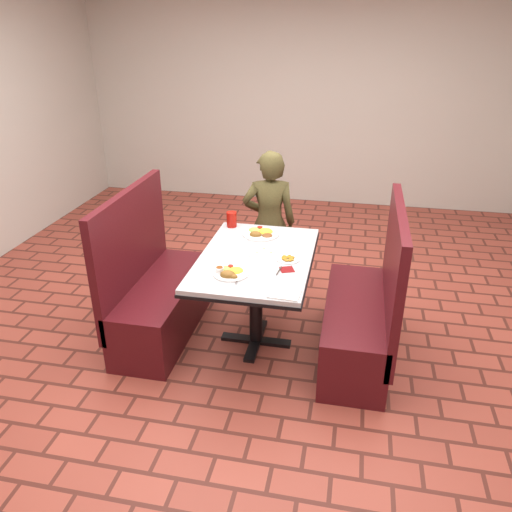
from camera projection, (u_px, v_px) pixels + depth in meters
name	position (u px, v px, depth m)	size (l,w,h in m)	color
room	(256.00, 88.00, 3.11)	(7.00, 7.04, 2.82)	#A24435
dining_table	(256.00, 268.00, 3.65)	(0.81, 1.21, 0.75)	silver
booth_bench_left	(157.00, 295.00, 3.94)	(0.47, 1.20, 1.17)	#511217
booth_bench_right	(363.00, 317.00, 3.65)	(0.47, 1.20, 1.17)	#511217
diner_person	(269.00, 223.00, 4.46)	(0.48, 0.31, 1.31)	brown
near_dinner_plate	(230.00, 271.00, 3.34)	(0.24, 0.24, 0.07)	white
far_dinner_plate	(261.00, 232.00, 3.96)	(0.29, 0.29, 0.07)	white
plantain_plate	(288.00, 259.00, 3.55)	(0.16, 0.16, 0.02)	white
maroon_napkin	(287.00, 269.00, 3.41)	(0.09, 0.09, 0.00)	maroon
spoon_utensil	(279.00, 271.00, 3.39)	(0.01, 0.13, 0.00)	silver
red_tumbler	(232.00, 219.00, 4.10)	(0.08, 0.08, 0.12)	#AC120B
paper_napkin	(284.00, 294.00, 3.10)	(0.19, 0.14, 0.01)	white
knife_utensil	(240.00, 278.00, 3.29)	(0.01, 0.18, 0.00)	silver
fork_utensil	(229.00, 274.00, 3.33)	(0.01, 0.17, 0.00)	silver
lettuce_shreds	(263.00, 253.00, 3.66)	(0.28, 0.32, 0.00)	#89C64F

